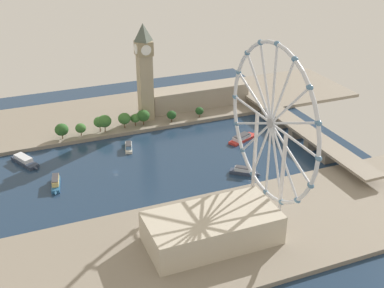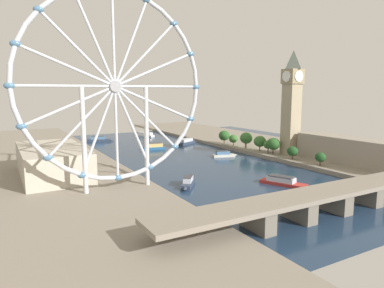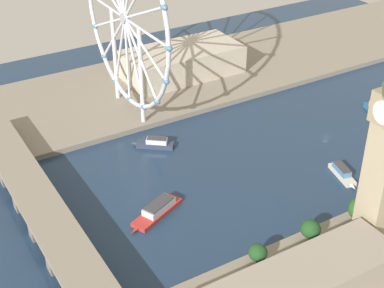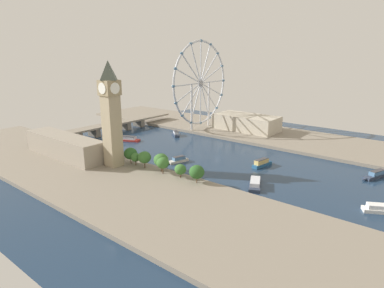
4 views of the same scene
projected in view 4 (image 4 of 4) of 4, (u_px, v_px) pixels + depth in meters
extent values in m
plane|color=#1E334C|center=(217.00, 158.00, 300.07)|extent=(372.27, 372.27, 0.00)
cube|color=gray|center=(131.00, 191.00, 223.91)|extent=(90.00, 520.00, 3.00)
cube|color=gray|center=(268.00, 135.00, 375.44)|extent=(90.00, 520.00, 3.00)
cube|color=tan|center=(112.00, 131.00, 262.67)|extent=(11.29, 11.29, 57.02)
cube|color=#928260|center=(109.00, 88.00, 253.46)|extent=(13.10, 13.10, 11.66)
pyramid|color=#4C564C|center=(108.00, 70.00, 249.93)|extent=(11.86, 11.86, 14.65)
cylinder|color=white|center=(104.00, 87.00, 257.56)|extent=(8.58, 0.50, 8.58)
cylinder|color=white|center=(115.00, 88.00, 249.35)|extent=(8.58, 0.50, 8.58)
cylinder|color=white|center=(116.00, 87.00, 258.53)|extent=(0.50, 8.58, 8.58)
cylinder|color=white|center=(102.00, 88.00, 248.38)|extent=(0.50, 8.58, 8.58)
cube|color=gray|center=(65.00, 146.00, 292.22)|extent=(22.00, 92.08, 18.57)
cylinder|color=#513823|center=(197.00, 180.00, 234.56)|extent=(0.80, 0.80, 3.52)
ellipsoid|color=#285623|center=(197.00, 172.00, 232.92)|extent=(10.84, 10.84, 9.75)
cylinder|color=#513823|center=(180.00, 176.00, 243.55)|extent=(0.80, 0.80, 3.04)
ellipsoid|color=#386B2D|center=(180.00, 169.00, 242.22)|extent=(8.59, 8.59, 7.73)
cylinder|color=#513823|center=(163.00, 171.00, 251.72)|extent=(0.80, 0.80, 4.66)
ellipsoid|color=#386B2D|center=(163.00, 163.00, 250.05)|extent=(9.73, 9.73, 8.76)
cylinder|color=#513823|center=(161.00, 169.00, 255.47)|extent=(0.80, 0.80, 4.96)
ellipsoid|color=#386B2D|center=(161.00, 160.00, 253.59)|extent=(11.28, 11.28, 10.15)
cylinder|color=#513823|center=(145.00, 165.00, 264.90)|extent=(0.80, 0.80, 4.32)
ellipsoid|color=#386B2D|center=(144.00, 157.00, 263.19)|extent=(10.52, 10.52, 9.46)
cylinder|color=#513823|center=(136.00, 163.00, 270.11)|extent=(0.80, 0.80, 3.66)
ellipsoid|color=#386B2D|center=(136.00, 157.00, 268.76)|extent=(7.99, 7.99, 7.19)
cylinder|color=#513823|center=(131.00, 161.00, 274.74)|extent=(0.80, 0.80, 4.09)
ellipsoid|color=#285623|center=(131.00, 154.00, 273.02)|extent=(10.94, 10.94, 9.84)
cylinder|color=#513823|center=(115.00, 155.00, 291.87)|extent=(0.80, 0.80, 3.04)
ellipsoid|color=#1E471E|center=(115.00, 150.00, 290.58)|extent=(8.19, 8.19, 7.37)
cylinder|color=#513823|center=(97.00, 150.00, 307.55)|extent=(0.80, 0.80, 3.06)
ellipsoid|color=#1E471E|center=(97.00, 145.00, 306.35)|extent=(7.39, 7.39, 6.65)
torus|color=silver|center=(201.00, 83.00, 390.36)|extent=(98.08, 2.35, 98.08)
cylinder|color=#99999E|center=(201.00, 83.00, 390.36)|extent=(5.74, 3.00, 5.74)
cylinder|color=silver|center=(212.00, 82.00, 408.29)|extent=(47.87, 1.41, 1.41)
cylinder|color=silver|center=(212.00, 74.00, 404.46)|extent=(44.76, 1.41, 19.62)
cylinder|color=silver|center=(209.00, 68.00, 398.49)|extent=(34.84, 1.41, 34.84)
cylinder|color=silver|center=(206.00, 64.00, 391.28)|extent=(19.62, 1.41, 44.76)
cylinder|color=silver|center=(201.00, 62.00, 383.93)|extent=(1.41, 1.41, 47.87)
cylinder|color=silver|center=(196.00, 64.00, 377.56)|extent=(19.62, 1.41, 44.76)
cylinder|color=silver|center=(192.00, 69.00, 373.14)|extent=(34.84, 1.41, 34.84)
cylinder|color=silver|center=(189.00, 76.00, 371.33)|extent=(44.76, 1.41, 19.62)
cylinder|color=silver|center=(188.00, 85.00, 372.43)|extent=(47.87, 1.41, 1.41)
cylinder|color=silver|center=(189.00, 93.00, 376.25)|extent=(44.76, 1.41, 19.62)
cylinder|color=silver|center=(192.00, 99.00, 382.22)|extent=(34.84, 1.41, 34.84)
cylinder|color=silver|center=(196.00, 103.00, 389.43)|extent=(19.62, 1.41, 44.76)
cylinder|color=silver|center=(201.00, 103.00, 396.78)|extent=(1.41, 1.41, 47.87)
cylinder|color=silver|center=(205.00, 101.00, 403.15)|extent=(19.62, 1.41, 44.76)
cylinder|color=silver|center=(209.00, 96.00, 407.58)|extent=(34.84, 1.41, 34.84)
cylinder|color=silver|center=(212.00, 89.00, 409.38)|extent=(44.76, 1.41, 19.62)
ellipsoid|color=teal|center=(223.00, 80.00, 426.22)|extent=(4.80, 3.20, 3.20)
ellipsoid|color=teal|center=(222.00, 66.00, 418.57)|extent=(4.80, 3.20, 3.20)
ellipsoid|color=teal|center=(218.00, 53.00, 406.63)|extent=(4.80, 3.20, 3.20)
ellipsoid|color=teal|center=(210.00, 44.00, 392.21)|extent=(4.80, 3.20, 3.20)
ellipsoid|color=teal|center=(201.00, 41.00, 377.51)|extent=(4.80, 3.20, 3.20)
ellipsoid|color=teal|center=(191.00, 44.00, 364.77)|extent=(4.80, 3.20, 3.20)
ellipsoid|color=teal|center=(182.00, 53.00, 355.92)|extent=(4.80, 3.20, 3.20)
ellipsoid|color=teal|center=(175.00, 69.00, 352.31)|extent=(4.80, 3.20, 3.20)
ellipsoid|color=teal|center=(173.00, 86.00, 354.50)|extent=(4.80, 3.20, 3.20)
ellipsoid|color=teal|center=(176.00, 103.00, 362.14)|extent=(4.80, 3.20, 3.20)
ellipsoid|color=teal|center=(182.00, 116.00, 374.08)|extent=(4.80, 3.20, 3.20)
ellipsoid|color=teal|center=(191.00, 122.00, 388.50)|extent=(4.80, 3.20, 3.20)
ellipsoid|color=teal|center=(200.00, 123.00, 403.20)|extent=(4.80, 3.20, 3.20)
ellipsoid|color=teal|center=(209.00, 118.00, 415.95)|extent=(4.80, 3.20, 3.20)
ellipsoid|color=teal|center=(217.00, 108.00, 424.79)|extent=(4.80, 3.20, 3.20)
ellipsoid|color=teal|center=(221.00, 95.00, 428.40)|extent=(4.80, 3.20, 3.20)
cylinder|color=silver|center=(209.00, 104.00, 410.12)|extent=(2.40, 2.40, 53.78)
cylinder|color=silver|center=(192.00, 108.00, 385.02)|extent=(2.40, 2.40, 53.78)
cube|color=#BCB29E|center=(246.00, 122.00, 391.89)|extent=(36.27, 73.84, 17.48)
cube|color=gray|center=(110.00, 124.00, 390.20)|extent=(184.27, 17.53, 2.00)
cube|color=#70685B|center=(77.00, 136.00, 358.02)|extent=(6.00, 15.78, 8.91)
cube|color=#70685B|center=(94.00, 132.00, 374.84)|extent=(6.00, 15.78, 8.91)
cube|color=#70685B|center=(110.00, 129.00, 391.66)|extent=(6.00, 15.78, 8.91)
cube|color=#70685B|center=(125.00, 126.00, 408.48)|extent=(6.00, 15.78, 8.91)
cube|color=#70685B|center=(139.00, 123.00, 425.31)|extent=(6.00, 15.78, 8.91)
cube|color=#B22D28|center=(128.00, 140.00, 356.50)|extent=(17.87, 27.59, 1.88)
cone|color=#B22D28|center=(115.00, 139.00, 360.43)|extent=(3.65, 5.16, 1.88)
cube|color=silver|center=(129.00, 138.00, 355.53)|extent=(12.42, 17.29, 2.81)
cube|color=#38383D|center=(128.00, 136.00, 355.08)|extent=(11.50, 15.70, 0.58)
cube|color=#235684|center=(262.00, 165.00, 277.16)|extent=(20.90, 8.79, 2.57)
cone|color=#235684|center=(270.00, 162.00, 284.60)|extent=(4.05, 3.17, 2.57)
cube|color=#DBB766|center=(261.00, 162.00, 275.72)|extent=(14.64, 6.87, 3.39)
cube|color=#38383D|center=(262.00, 159.00, 275.20)|extent=(13.22, 6.41, 0.49)
cube|color=#2D384C|center=(255.00, 184.00, 235.74)|extent=(26.98, 18.55, 2.58)
cone|color=#2D384C|center=(256.00, 177.00, 250.05)|extent=(5.38, 4.40, 2.58)
cube|color=silver|center=(255.00, 182.00, 233.77)|extent=(17.19, 12.90, 2.90)
cube|color=#2D384C|center=(376.00, 176.00, 251.84)|extent=(25.11, 14.18, 2.43)
cone|color=#2D384C|center=(364.00, 180.00, 244.97)|extent=(5.04, 3.89, 2.43)
cube|color=teal|center=(377.00, 173.00, 251.72)|extent=(15.56, 9.75, 2.89)
cube|color=#38383D|center=(378.00, 171.00, 251.28)|extent=(14.09, 9.00, 0.33)
cube|color=white|center=(384.00, 207.00, 196.76)|extent=(13.54, 18.43, 2.76)
cube|color=beige|center=(178.00, 161.00, 287.12)|extent=(19.33, 9.77, 2.14)
cone|color=beige|center=(168.00, 163.00, 280.93)|extent=(3.78, 2.91, 2.14)
cube|color=teal|center=(179.00, 158.00, 287.01)|extent=(12.13, 7.14, 2.63)
cube|color=#38383D|center=(179.00, 157.00, 286.61)|extent=(10.97, 6.65, 0.41)
cube|color=#2D384C|center=(176.00, 134.00, 378.50)|extent=(16.10, 18.47, 2.60)
cone|color=#2D384C|center=(174.00, 132.00, 389.06)|extent=(4.19, 4.34, 2.60)
cube|color=silver|center=(176.00, 132.00, 376.89)|extent=(10.14, 11.20, 2.64)
cube|color=#38383D|center=(176.00, 131.00, 376.47)|extent=(9.31, 10.22, 0.52)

